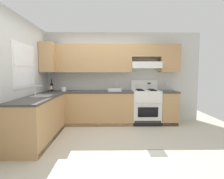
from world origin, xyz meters
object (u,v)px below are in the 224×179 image
at_px(wine_bottle, 52,86).
at_px(bowl, 115,90).
at_px(stove, 146,106).
at_px(paper_towel_roll, 64,89).

height_order(wine_bottle, bowl, wine_bottle).
distance_m(stove, bowl, 0.98).
distance_m(stove, paper_towel_roll, 2.31).
relative_size(bowl, paper_towel_roll, 2.76).
height_order(wine_bottle, paper_towel_roll, wine_bottle).
relative_size(stove, wine_bottle, 3.57).
height_order(stove, bowl, stove).
relative_size(wine_bottle, paper_towel_roll, 2.55).
distance_m(wine_bottle, bowl, 1.70).
relative_size(wine_bottle, bowl, 0.93).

